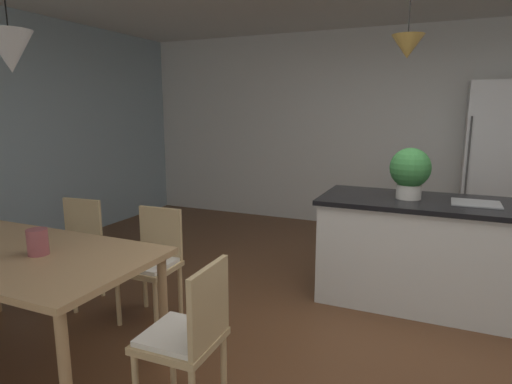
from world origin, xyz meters
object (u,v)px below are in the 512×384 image
(dining_table, at_px, (15,261))
(chair_far_left, at_px, (74,247))
(chair_kitchen_end, at_px, (188,334))
(refrigerator, at_px, (493,167))
(potted_plant_on_island, at_px, (410,171))
(chair_far_right, at_px, (152,260))
(kitchen_island, at_px, (445,253))
(vase_on_dining_table, at_px, (38,242))

(dining_table, xyz_separation_m, chair_far_left, (-0.41, 0.85, -0.22))
(chair_kitchen_end, relative_size, refrigerator, 0.45)
(potted_plant_on_island, bearing_deg, dining_table, -137.68)
(dining_table, distance_m, chair_far_left, 0.97)
(chair_kitchen_end, relative_size, chair_far_right, 1.00)
(chair_far_right, height_order, potted_plant_on_island, potted_plant_on_island)
(chair_far_left, distance_m, chair_far_right, 0.82)
(dining_table, height_order, kitchen_island, kitchen_island)
(kitchen_island, bearing_deg, potted_plant_on_island, -180.00)
(kitchen_island, bearing_deg, dining_table, -141.48)
(refrigerator, bearing_deg, chair_far_left, -137.64)
(chair_kitchen_end, distance_m, chair_far_right, 1.22)
(chair_far_left, distance_m, kitchen_island, 3.14)
(dining_table, xyz_separation_m, potted_plant_on_island, (2.19, 2.00, 0.45))
(dining_table, distance_m, refrigerator, 4.95)
(refrigerator, xyz_separation_m, potted_plant_on_island, (-0.79, -1.95, 0.16))
(dining_table, xyz_separation_m, kitchen_island, (2.51, 2.00, -0.23))
(chair_kitchen_end, bearing_deg, dining_table, -179.95)
(dining_table, distance_m, chair_kitchen_end, 1.30)
(chair_far_right, relative_size, potted_plant_on_island, 2.04)
(chair_far_left, relative_size, kitchen_island, 0.42)
(dining_table, distance_m, vase_on_dining_table, 0.25)
(dining_table, height_order, refrigerator, refrigerator)
(dining_table, relative_size, chair_far_right, 2.10)
(potted_plant_on_island, bearing_deg, refrigerator, 68.03)
(kitchen_island, relative_size, vase_on_dining_table, 12.76)
(chair_kitchen_end, relative_size, kitchen_island, 0.42)
(chair_far_left, height_order, chair_far_right, same)
(chair_kitchen_end, height_order, kitchen_island, kitchen_island)
(chair_kitchen_end, distance_m, chair_far_left, 1.90)
(potted_plant_on_island, height_order, vase_on_dining_table, potted_plant_on_island)
(dining_table, height_order, chair_far_left, chair_far_left)
(chair_far_right, bearing_deg, refrigerator, 50.28)
(refrigerator, relative_size, vase_on_dining_table, 12.15)
(chair_kitchen_end, height_order, chair_far_right, same)
(dining_table, height_order, chair_kitchen_end, chair_kitchen_end)
(chair_far_right, relative_size, kitchen_island, 0.42)
(chair_far_left, xyz_separation_m, potted_plant_on_island, (2.61, 1.14, 0.66))
(chair_far_left, height_order, kitchen_island, kitchen_island)
(chair_far_right, xyz_separation_m, kitchen_island, (2.10, 1.14, -0.01))
(chair_far_right, distance_m, vase_on_dining_table, 0.94)
(chair_kitchen_end, xyz_separation_m, potted_plant_on_island, (0.91, 1.99, 0.66))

